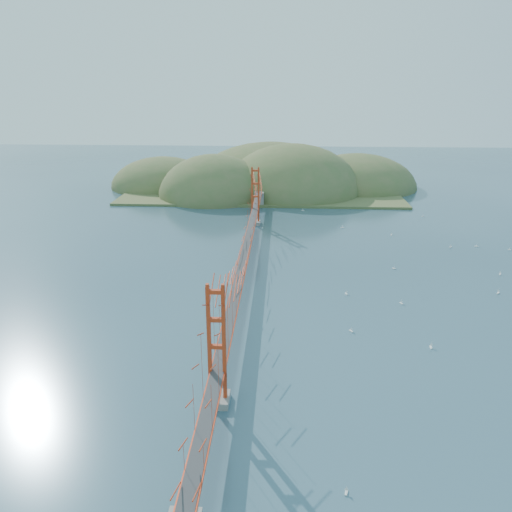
{
  "coord_description": "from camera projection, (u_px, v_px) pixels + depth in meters",
  "views": [
    {
      "loc": [
        5.52,
        -68.12,
        27.66
      ],
      "look_at": [
        1.78,
        0.0,
        3.69
      ],
      "focal_mm": 35.0,
      "sensor_mm": 36.0,
      "label": 1
    }
  ],
  "objects": [
    {
      "name": "far_headlands",
      "position": [
        271.0,
        187.0,
        138.05
      ],
      "size": [
        84.0,
        58.0,
        25.0
      ],
      "color": "brown",
      "rests_on": "ground"
    },
    {
      "name": "sailboat_4",
      "position": [
        498.0,
        292.0,
        68.64
      ],
      "size": [
        0.7,
        0.7,
        0.73
      ],
      "color": "white",
      "rests_on": "ground"
    },
    {
      "name": "sailboat_extra_0",
      "position": [
        509.0,
        249.0,
        86.41
      ],
      "size": [
        0.56,
        0.56,
        0.59
      ],
      "color": "white",
      "rests_on": "ground"
    },
    {
      "name": "ground",
      "position": [
        244.0,
        279.0,
        73.62
      ],
      "size": [
        320.0,
        320.0,
        0.0
      ],
      "primitive_type": "plane",
      "color": "#2B4656",
      "rests_on": "ground"
    },
    {
      "name": "sailboat_extra_1",
      "position": [
        401.0,
        303.0,
        65.48
      ],
      "size": [
        0.61,
        0.61,
        0.68
      ],
      "color": "white",
      "rests_on": "ground"
    },
    {
      "name": "sailboat_12",
      "position": [
        303.0,
        210.0,
        112.62
      ],
      "size": [
        0.57,
        0.52,
        0.64
      ],
      "color": "white",
      "rests_on": "ground"
    },
    {
      "name": "sailboat_10",
      "position": [
        346.0,
        492.0,
        35.36
      ],
      "size": [
        0.51,
        0.56,
        0.63
      ],
      "color": "white",
      "rests_on": "ground"
    },
    {
      "name": "sailboat_16",
      "position": [
        394.0,
        268.0,
        77.68
      ],
      "size": [
        0.6,
        0.6,
        0.65
      ],
      "color": "white",
      "rests_on": "ground"
    },
    {
      "name": "sailboat_8",
      "position": [
        451.0,
        247.0,
        87.59
      ],
      "size": [
        0.63,
        0.63,
        0.68
      ],
      "color": "white",
      "rests_on": "ground"
    },
    {
      "name": "sailboat_17",
      "position": [
        476.0,
        246.0,
        88.04
      ],
      "size": [
        0.63,
        0.59,
        0.71
      ],
      "color": "white",
      "rests_on": "ground"
    },
    {
      "name": "bridge",
      "position": [
        244.0,
        234.0,
        71.47
      ],
      "size": [
        2.2,
        94.4,
        12.0
      ],
      "color": "gray",
      "rests_on": "ground"
    },
    {
      "name": "sailboat_0",
      "position": [
        431.0,
        347.0,
        54.64
      ],
      "size": [
        0.51,
        0.63,
        0.74
      ],
      "color": "white",
      "rests_on": "ground"
    },
    {
      "name": "sailboat_15",
      "position": [
        391.0,
        235.0,
        94.57
      ],
      "size": [
        0.52,
        0.59,
        0.68
      ],
      "color": "white",
      "rests_on": "ground"
    },
    {
      "name": "sailboat_7",
      "position": [
        423.0,
        216.0,
        107.55
      ],
      "size": [
        0.58,
        0.54,
        0.65
      ],
      "color": "white",
      "rests_on": "ground"
    },
    {
      "name": "sailboat_9",
      "position": [
        500.0,
        274.0,
        75.3
      ],
      "size": [
        0.59,
        0.59,
        0.66
      ],
      "color": "white",
      "rests_on": "ground"
    },
    {
      "name": "sailboat_6",
      "position": [
        351.0,
        330.0,
        58.21
      ],
      "size": [
        0.63,
        0.63,
        0.68
      ],
      "color": "white",
      "rests_on": "ground"
    },
    {
      "name": "sailboat_1",
      "position": [
        346.0,
        293.0,
        68.37
      ],
      "size": [
        0.59,
        0.64,
        0.72
      ],
      "color": "white",
      "rests_on": "ground"
    },
    {
      "name": "sailboat_3",
      "position": [
        342.0,
        227.0,
        99.34
      ],
      "size": [
        0.62,
        0.52,
        0.72
      ],
      "color": "white",
      "rests_on": "ground"
    }
  ]
}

